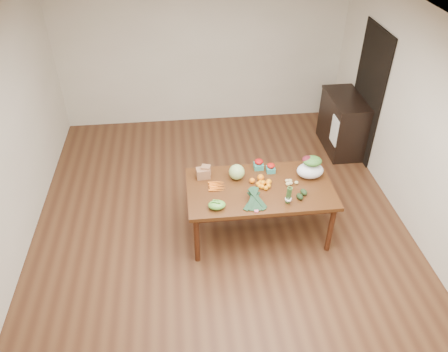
{
  "coord_description": "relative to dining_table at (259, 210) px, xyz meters",
  "views": [
    {
      "loc": [
        -0.45,
        -4.32,
        4.1
      ],
      "look_at": [
        0.04,
        0.0,
        0.85
      ],
      "focal_mm": 35.0,
      "sensor_mm": 36.0,
      "label": 1
    }
  ],
  "objects": [
    {
      "name": "room_walls",
      "position": [
        -0.48,
        0.14,
        0.97
      ],
      "size": [
        5.02,
        6.02,
        2.7
      ],
      "color": "silver",
      "rests_on": "floor"
    },
    {
      "name": "salad_bag",
      "position": [
        0.67,
        0.15,
        0.51
      ],
      "size": [
        0.34,
        0.26,
        0.27
      ],
      "primitive_type": null,
      "rotation": [
        0.0,
        0.0,
        -0.0
      ],
      "color": "white",
      "rests_on": "dining_table"
    },
    {
      "name": "strawberry_basket_b",
      "position": [
        0.19,
        0.3,
        0.42
      ],
      "size": [
        0.11,
        0.11,
        0.1
      ],
      "primitive_type": null,
      "rotation": [
        0.0,
        0.0,
        -0.0
      ],
      "color": "#B21A0B",
      "rests_on": "dining_table"
    },
    {
      "name": "carrots",
      "position": [
        -0.53,
        0.06,
        0.39
      ],
      "size": [
        0.22,
        0.22,
        0.03
      ],
      "primitive_type": null,
      "rotation": [
        0.0,
        0.0,
        -0.0
      ],
      "color": "#E65B13",
      "rests_on": "dining_table"
    },
    {
      "name": "snap_pea_bag",
      "position": [
        -0.57,
        -0.33,
        0.42
      ],
      "size": [
        0.21,
        0.15,
        0.09
      ],
      "primitive_type": "ellipsoid",
      "color": "green",
      "rests_on": "dining_table"
    },
    {
      "name": "dining_table",
      "position": [
        0.0,
        0.0,
        0.0
      ],
      "size": [
        1.82,
        1.02,
        0.75
      ],
      "primitive_type": "cube",
      "rotation": [
        0.0,
        0.0,
        -0.0
      ],
      "color": "#442110",
      "rests_on": "floor"
    },
    {
      "name": "floor",
      "position": [
        -0.48,
        0.14,
        -0.38
      ],
      "size": [
        6.0,
        6.0,
        0.0
      ],
      "primitive_type": "plane",
      "color": "brown",
      "rests_on": "ground"
    },
    {
      "name": "doorway_dark",
      "position": [
        2.0,
        1.74,
        0.68
      ],
      "size": [
        0.02,
        1.0,
        2.1
      ],
      "primitive_type": "cube",
      "color": "black",
      "rests_on": "floor"
    },
    {
      "name": "avocado_a",
      "position": [
        0.43,
        -0.28,
        0.41
      ],
      "size": [
        0.1,
        0.12,
        0.07
      ],
      "primitive_type": "ellipsoid",
      "rotation": [
        0.0,
        0.0,
        0.3
      ],
      "color": "black",
      "rests_on": "dining_table"
    },
    {
      "name": "ceiling",
      "position": [
        -0.48,
        0.14,
        2.33
      ],
      "size": [
        5.0,
        6.0,
        0.02
      ],
      "primitive_type": "cube",
      "color": "white",
      "rests_on": "room_walls"
    },
    {
      "name": "strawberry_basket_a",
      "position": [
        0.05,
        0.4,
        0.43
      ],
      "size": [
        0.12,
        0.12,
        0.11
      ],
      "primitive_type": null,
      "rotation": [
        0.0,
        0.0,
        -0.0
      ],
      "color": "#AF0F0B",
      "rests_on": "dining_table"
    },
    {
      "name": "orange_b",
      "position": [
        0.03,
        0.14,
        0.42
      ],
      "size": [
        0.09,
        0.09,
        0.09
      ],
      "primitive_type": "sphere",
      "color": "orange",
      "rests_on": "dining_table"
    },
    {
      "name": "paper_bag",
      "position": [
        -0.69,
        0.28,
        0.45
      ],
      "size": [
        0.23,
        0.19,
        0.16
      ],
      "primitive_type": null,
      "rotation": [
        0.0,
        0.0,
        -0.0
      ],
      "color": "#926441",
      "rests_on": "dining_table"
    },
    {
      "name": "cabbage",
      "position": [
        -0.27,
        0.21,
        0.47
      ],
      "size": [
        0.2,
        0.2,
        0.2
      ],
      "primitive_type": "sphere",
      "color": "#ACCB75",
      "rests_on": "dining_table"
    },
    {
      "name": "mandarin_cluster",
      "position": [
        0.03,
        0.0,
        0.42
      ],
      "size": [
        0.18,
        0.18,
        0.1
      ],
      "primitive_type": null,
      "rotation": [
        0.0,
        0.0,
        -0.0
      ],
      "color": "orange",
      "rests_on": "dining_table"
    },
    {
      "name": "asparagus_bundle",
      "position": [
        0.27,
        -0.34,
        0.5
      ],
      "size": [
        0.08,
        0.12,
        0.26
      ],
      "primitive_type": null,
      "rotation": [
        0.15,
        0.0,
        -0.0
      ],
      "color": "#417435",
      "rests_on": "dining_table"
    },
    {
      "name": "orange_c",
      "position": [
        0.12,
        0.05,
        0.41
      ],
      "size": [
        0.07,
        0.07,
        0.07
      ],
      "primitive_type": "sphere",
      "color": "#FFA60F",
      "rests_on": "dining_table"
    },
    {
      "name": "potato_c",
      "position": [
        0.39,
        0.06,
        0.4
      ],
      "size": [
        0.06,
        0.05,
        0.05
      ],
      "primitive_type": "ellipsoid",
      "color": "tan",
      "rests_on": "dining_table"
    },
    {
      "name": "kale_bunch",
      "position": [
        -0.13,
        -0.35,
        0.45
      ],
      "size": [
        0.32,
        0.4,
        0.16
      ],
      "primitive_type": null,
      "rotation": [
        0.0,
        0.0,
        -0.0
      ],
      "color": "#16331E",
      "rests_on": "dining_table"
    },
    {
      "name": "dish_towel",
      "position": [
        1.48,
        1.54,
        0.18
      ],
      "size": [
        0.02,
        0.28,
        0.45
      ],
      "primitive_type": "cube",
      "color": "white",
      "rests_on": "cabinet"
    },
    {
      "name": "potato_b",
      "position": [
        0.39,
        0.0,
        0.4
      ],
      "size": [
        0.06,
        0.05,
        0.05
      ],
      "primitive_type": "ellipsoid",
      "color": "tan",
      "rests_on": "dining_table"
    },
    {
      "name": "potato_d",
      "position": [
        0.35,
        0.06,
        0.4
      ],
      "size": [
        0.05,
        0.04,
        0.04
      ],
      "primitive_type": "ellipsoid",
      "color": "tan",
      "rests_on": "dining_table"
    },
    {
      "name": "orange_a",
      "position": [
        -0.09,
        0.1,
        0.41
      ],
      "size": [
        0.07,
        0.07,
        0.07
      ],
      "primitive_type": "sphere",
      "color": "orange",
      "rests_on": "dining_table"
    },
    {
      "name": "potato_a",
      "position": [
        0.35,
        -0.01,
        0.4
      ],
      "size": [
        0.06,
        0.05,
        0.05
      ],
      "primitive_type": "ellipsoid",
      "color": "#CDC176",
      "rests_on": "dining_table"
    },
    {
      "name": "potato_e",
      "position": [
        0.46,
        0.01,
        0.4
      ],
      "size": [
        0.05,
        0.05,
        0.04
      ],
      "primitive_type": "ellipsoid",
      "color": "tan",
      "rests_on": "dining_table"
    },
    {
      "name": "cabinet",
      "position": [
        1.74,
        1.89,
        0.1
      ],
      "size": [
        0.52,
        1.02,
        0.94
      ],
      "primitive_type": "cube",
      "color": "black",
      "rests_on": "floor"
    },
    {
      "name": "avocado_b",
      "position": [
        0.5,
        -0.2,
        0.41
      ],
      "size": [
        0.1,
        0.12,
        0.07
      ],
      "primitive_type": "ellipsoid",
      "rotation": [
        0.0,
        0.0,
        0.3
      ],
      "color": "black",
      "rests_on": "dining_table"
    }
  ]
}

